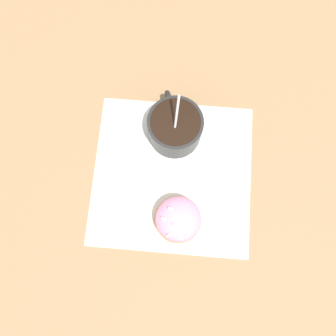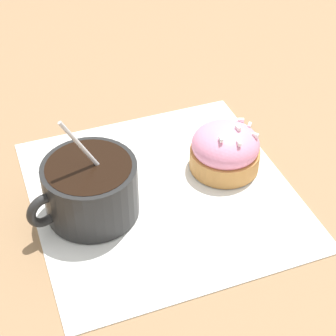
{
  "view_description": "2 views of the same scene",
  "coord_description": "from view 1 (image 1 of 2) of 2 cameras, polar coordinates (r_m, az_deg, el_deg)",
  "views": [
    {
      "loc": [
        -0.12,
        -0.0,
        0.56
      ],
      "look_at": [
        0.0,
        0.01,
        0.03
      ],
      "focal_mm": 35.0,
      "sensor_mm": 36.0,
      "label": 1
    },
    {
      "loc": [
        0.15,
        0.4,
        0.4
      ],
      "look_at": [
        -0.01,
        -0.0,
        0.03
      ],
      "focal_mm": 60.0,
      "sensor_mm": 36.0,
      "label": 2
    }
  ],
  "objects": [
    {
      "name": "paper_napkin",
      "position": [
        0.57,
        0.63,
        -1.11
      ],
      "size": [
        0.27,
        0.28,
        0.0
      ],
      "color": "white",
      "rests_on": "ground_plane"
    },
    {
      "name": "coffee_cup",
      "position": [
        0.56,
        1.37,
        7.18
      ],
      "size": [
        0.11,
        0.09,
        0.11
      ],
      "color": "black",
      "rests_on": "paper_napkin"
    },
    {
      "name": "frosted_pastry",
      "position": [
        0.53,
        1.64,
        -8.91
      ],
      "size": [
        0.08,
        0.08,
        0.05
      ],
      "color": "#C18442",
      "rests_on": "paper_napkin"
    },
    {
      "name": "ground_plane",
      "position": [
        0.57,
        0.63,
        -1.14
      ],
      "size": [
        3.0,
        3.0,
        0.0
      ],
      "primitive_type": "plane",
      "color": "#93704C"
    }
  ]
}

